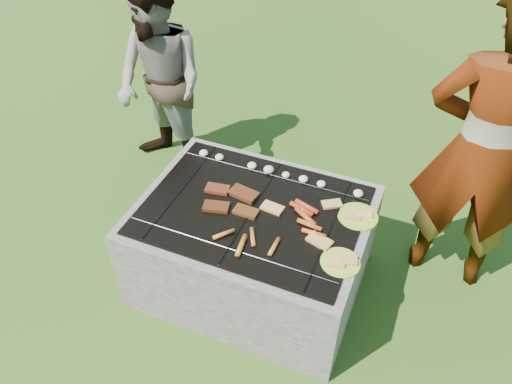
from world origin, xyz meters
TOP-DOWN VIEW (x-y plane):
  - lawn at (0.00, 0.00)m, footprint 60.00×60.00m
  - fire_pit at (0.00, 0.00)m, footprint 1.30×1.00m
  - mushrooms at (0.01, 0.34)m, footprint 1.06×0.06m
  - pork_slabs at (-0.14, 0.02)m, footprint 0.37×0.28m
  - sausages at (0.22, -0.06)m, footprint 0.55×0.52m
  - bread_on_grate at (0.31, 0.03)m, footprint 0.46×0.41m
  - plate_far at (0.56, 0.17)m, footprint 0.25×0.25m
  - plate_near at (0.56, -0.19)m, footprint 0.27×0.27m
  - cook at (1.10, 0.57)m, footprint 0.69×0.47m
  - bystander at (-1.06, 0.80)m, footprint 0.90×0.81m

SIDE VIEW (x-z plane):
  - lawn at x=0.00m, z-range 0.00..0.00m
  - fire_pit at x=0.00m, z-range -0.03..0.59m
  - plate_far at x=0.56m, z-range 0.59..0.62m
  - plate_near at x=0.56m, z-range 0.60..0.63m
  - bread_on_grate at x=0.31m, z-range 0.61..0.63m
  - pork_slabs at x=-0.14m, z-range 0.61..0.64m
  - sausages at x=0.22m, z-range 0.61..0.64m
  - mushrooms at x=0.01m, z-range 0.61..0.65m
  - bystander at x=-1.06m, z-range 0.00..1.51m
  - cook at x=1.10m, z-range 0.00..1.86m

